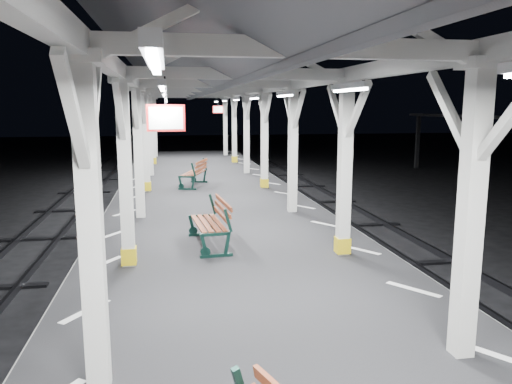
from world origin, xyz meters
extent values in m
plane|color=black|center=(0.00, 0.00, 0.00)|extent=(120.00, 120.00, 0.00)
cube|color=black|center=(0.00, 0.00, 0.50)|extent=(6.00, 50.00, 1.00)
cube|color=silver|center=(-2.45, 0.00, 1.00)|extent=(1.00, 48.00, 0.01)
cube|color=silver|center=(2.45, 0.00, 1.00)|extent=(1.00, 48.00, 0.01)
cube|color=silver|center=(-2.00, -2.00, 2.60)|extent=(0.22, 0.22, 3.20)
cube|color=silver|center=(-2.00, -2.00, 4.26)|extent=(0.40, 0.40, 0.12)
cube|color=silver|center=(-2.00, -1.45, 3.75)|extent=(0.10, 0.99, 0.99)
cube|color=silver|center=(-2.00, -2.55, 3.75)|extent=(0.10, 0.99, 0.99)
cube|color=silver|center=(-2.00, 2.00, 2.60)|extent=(0.22, 0.22, 3.20)
cube|color=silver|center=(-2.00, 2.00, 4.26)|extent=(0.40, 0.40, 0.12)
cube|color=gold|center=(-2.00, 2.00, 1.18)|extent=(0.26, 0.26, 0.30)
cube|color=silver|center=(-2.00, 2.55, 3.75)|extent=(0.10, 0.99, 0.99)
cube|color=silver|center=(-2.00, 1.45, 3.75)|extent=(0.10, 0.99, 0.99)
cube|color=silver|center=(-2.00, 6.00, 2.60)|extent=(0.22, 0.22, 3.20)
cube|color=silver|center=(-2.00, 6.00, 4.26)|extent=(0.40, 0.40, 0.12)
cube|color=silver|center=(-2.00, 6.55, 3.75)|extent=(0.10, 0.99, 0.99)
cube|color=silver|center=(-2.00, 5.45, 3.75)|extent=(0.10, 0.99, 0.99)
cube|color=silver|center=(-2.00, 10.00, 2.60)|extent=(0.22, 0.22, 3.20)
cube|color=silver|center=(-2.00, 10.00, 4.26)|extent=(0.40, 0.40, 0.12)
cube|color=gold|center=(-2.00, 10.00, 1.18)|extent=(0.26, 0.26, 0.30)
cube|color=silver|center=(-2.00, 10.55, 3.75)|extent=(0.10, 0.99, 0.99)
cube|color=silver|center=(-2.00, 9.45, 3.75)|extent=(0.10, 0.99, 0.99)
cube|color=silver|center=(-2.00, 14.00, 2.60)|extent=(0.22, 0.22, 3.20)
cube|color=silver|center=(-2.00, 14.00, 4.26)|extent=(0.40, 0.40, 0.12)
cube|color=silver|center=(-2.00, 14.55, 3.75)|extent=(0.10, 0.99, 0.99)
cube|color=silver|center=(-2.00, 13.45, 3.75)|extent=(0.10, 0.99, 0.99)
cube|color=silver|center=(-2.00, 18.00, 2.60)|extent=(0.22, 0.22, 3.20)
cube|color=silver|center=(-2.00, 18.00, 4.26)|extent=(0.40, 0.40, 0.12)
cube|color=gold|center=(-2.00, 18.00, 1.18)|extent=(0.26, 0.26, 0.30)
cube|color=silver|center=(-2.00, 18.55, 3.75)|extent=(0.10, 0.99, 0.99)
cube|color=silver|center=(-2.00, 17.45, 3.75)|extent=(0.10, 0.99, 0.99)
cube|color=silver|center=(-2.00, 22.00, 2.60)|extent=(0.22, 0.22, 3.20)
cube|color=silver|center=(-2.00, 22.00, 4.26)|extent=(0.40, 0.40, 0.12)
cube|color=silver|center=(-2.00, 22.55, 3.75)|extent=(0.10, 0.99, 0.99)
cube|color=silver|center=(-2.00, 21.45, 3.75)|extent=(0.10, 0.99, 0.99)
cube|color=silver|center=(2.00, -2.00, 2.60)|extent=(0.22, 0.22, 3.20)
cube|color=silver|center=(2.00, -2.00, 4.26)|extent=(0.40, 0.40, 0.12)
cube|color=silver|center=(2.00, -1.45, 3.75)|extent=(0.10, 0.99, 0.99)
cube|color=silver|center=(2.00, 2.00, 2.60)|extent=(0.22, 0.22, 3.20)
cube|color=silver|center=(2.00, 2.00, 4.26)|extent=(0.40, 0.40, 0.12)
cube|color=gold|center=(2.00, 2.00, 1.18)|extent=(0.26, 0.26, 0.30)
cube|color=silver|center=(2.00, 2.55, 3.75)|extent=(0.10, 0.99, 0.99)
cube|color=silver|center=(2.00, 1.45, 3.75)|extent=(0.10, 0.99, 0.99)
cube|color=silver|center=(2.00, 6.00, 2.60)|extent=(0.22, 0.22, 3.20)
cube|color=silver|center=(2.00, 6.00, 4.26)|extent=(0.40, 0.40, 0.12)
cube|color=silver|center=(2.00, 6.55, 3.75)|extent=(0.10, 0.99, 0.99)
cube|color=silver|center=(2.00, 5.45, 3.75)|extent=(0.10, 0.99, 0.99)
cube|color=silver|center=(2.00, 10.00, 2.60)|extent=(0.22, 0.22, 3.20)
cube|color=silver|center=(2.00, 10.00, 4.26)|extent=(0.40, 0.40, 0.12)
cube|color=gold|center=(2.00, 10.00, 1.18)|extent=(0.26, 0.26, 0.30)
cube|color=silver|center=(2.00, 10.55, 3.75)|extent=(0.10, 0.99, 0.99)
cube|color=silver|center=(2.00, 9.45, 3.75)|extent=(0.10, 0.99, 0.99)
cube|color=silver|center=(2.00, 14.00, 2.60)|extent=(0.22, 0.22, 3.20)
cube|color=silver|center=(2.00, 14.00, 4.26)|extent=(0.40, 0.40, 0.12)
cube|color=silver|center=(2.00, 14.55, 3.75)|extent=(0.10, 0.99, 0.99)
cube|color=silver|center=(2.00, 13.45, 3.75)|extent=(0.10, 0.99, 0.99)
cube|color=silver|center=(2.00, 18.00, 2.60)|extent=(0.22, 0.22, 3.20)
cube|color=silver|center=(2.00, 18.00, 4.26)|extent=(0.40, 0.40, 0.12)
cube|color=gold|center=(2.00, 18.00, 1.18)|extent=(0.26, 0.26, 0.30)
cube|color=silver|center=(2.00, 18.55, 3.75)|extent=(0.10, 0.99, 0.99)
cube|color=silver|center=(2.00, 17.45, 3.75)|extent=(0.10, 0.99, 0.99)
cube|color=silver|center=(2.00, 22.00, 2.60)|extent=(0.22, 0.22, 3.20)
cube|color=silver|center=(2.00, 22.00, 4.26)|extent=(0.40, 0.40, 0.12)
cube|color=silver|center=(2.00, 22.55, 3.75)|extent=(0.10, 0.99, 0.99)
cube|color=silver|center=(2.00, 21.45, 3.75)|extent=(0.10, 0.99, 0.99)
cube|color=silver|center=(-2.00, 0.00, 4.38)|extent=(0.18, 48.00, 0.24)
cube|color=silver|center=(2.00, 0.00, 4.38)|extent=(0.18, 48.00, 0.24)
cube|color=silver|center=(0.00, -2.00, 4.38)|extent=(4.20, 0.14, 0.20)
cube|color=silver|center=(0.00, 2.00, 4.38)|extent=(4.20, 0.14, 0.20)
cube|color=silver|center=(0.00, 6.00, 4.38)|extent=(4.20, 0.14, 0.20)
cube|color=silver|center=(0.00, 10.00, 4.38)|extent=(4.20, 0.14, 0.20)
cube|color=silver|center=(0.00, 14.00, 4.38)|extent=(4.20, 0.14, 0.20)
cube|color=silver|center=(0.00, 18.00, 4.38)|extent=(4.20, 0.14, 0.20)
cube|color=silver|center=(0.00, 22.00, 4.38)|extent=(4.20, 0.14, 0.20)
cube|color=#4A4C51|center=(-1.30, 0.00, 4.92)|extent=(2.80, 49.00, 1.45)
cube|color=#4A4C51|center=(1.30, 0.00, 4.92)|extent=(2.80, 49.00, 1.45)
cube|color=silver|center=(-1.30, -4.00, 4.10)|extent=(0.10, 1.35, 0.08)
cube|color=white|center=(-1.30, -4.00, 4.05)|extent=(0.05, 1.25, 0.05)
cube|color=silver|center=(-1.30, 0.00, 4.10)|extent=(0.10, 1.35, 0.08)
cube|color=white|center=(-1.30, 0.00, 4.05)|extent=(0.05, 1.25, 0.05)
cube|color=silver|center=(-1.30, 4.00, 4.10)|extent=(0.10, 1.35, 0.08)
cube|color=white|center=(-1.30, 4.00, 4.05)|extent=(0.05, 1.25, 0.05)
cube|color=silver|center=(-1.30, 8.00, 4.10)|extent=(0.10, 1.35, 0.08)
cube|color=white|center=(-1.30, 8.00, 4.05)|extent=(0.05, 1.25, 0.05)
cube|color=silver|center=(-1.30, 12.00, 4.10)|extent=(0.10, 1.35, 0.08)
cube|color=white|center=(-1.30, 12.00, 4.05)|extent=(0.05, 1.25, 0.05)
cube|color=silver|center=(-1.30, 16.00, 4.10)|extent=(0.10, 1.35, 0.08)
cube|color=white|center=(-1.30, 16.00, 4.05)|extent=(0.05, 1.25, 0.05)
cube|color=silver|center=(-1.30, 20.00, 4.10)|extent=(0.10, 1.35, 0.08)
cube|color=white|center=(-1.30, 20.00, 4.05)|extent=(0.05, 1.25, 0.05)
cube|color=silver|center=(1.30, 0.00, 4.10)|extent=(0.10, 1.35, 0.08)
cube|color=white|center=(1.30, 0.00, 4.05)|extent=(0.05, 1.25, 0.05)
cube|color=silver|center=(1.30, 4.00, 4.10)|extent=(0.10, 1.35, 0.08)
cube|color=white|center=(1.30, 4.00, 4.05)|extent=(0.05, 1.25, 0.05)
cube|color=silver|center=(1.30, 8.00, 4.10)|extent=(0.10, 1.35, 0.08)
cube|color=white|center=(1.30, 8.00, 4.05)|extent=(0.05, 1.25, 0.05)
cube|color=silver|center=(1.30, 12.00, 4.10)|extent=(0.10, 1.35, 0.08)
cube|color=white|center=(1.30, 12.00, 4.05)|extent=(0.05, 1.25, 0.05)
cube|color=silver|center=(1.30, 16.00, 4.10)|extent=(0.10, 1.35, 0.08)
cube|color=white|center=(1.30, 16.00, 4.05)|extent=(0.05, 1.25, 0.05)
cube|color=silver|center=(1.30, 20.00, 4.10)|extent=(0.10, 1.35, 0.08)
cube|color=white|center=(1.30, 20.00, 4.05)|extent=(0.05, 1.25, 0.05)
cylinder|color=black|center=(-1.27, -0.16, 4.02)|extent=(0.02, 0.02, 0.36)
cube|color=red|center=(-1.27, -0.16, 3.67)|extent=(0.50, 0.03, 0.35)
cube|color=white|center=(-1.27, -0.16, 3.67)|extent=(0.44, 0.04, 0.29)
cylinder|color=black|center=(1.12, 17.25, 4.02)|extent=(0.02, 0.02, 0.36)
cube|color=red|center=(1.12, 17.25, 3.67)|extent=(0.50, 0.03, 0.35)
cube|color=white|center=(1.12, 17.25, 3.67)|extent=(0.44, 0.05, 0.29)
cube|color=black|center=(14.00, 22.00, 1.65)|extent=(0.20, 0.20, 3.30)
sphere|color=silver|center=(14.00, 16.00, 3.22)|extent=(0.20, 0.20, 0.20)
sphere|color=silver|center=(14.00, 22.00, 3.22)|extent=(0.20, 0.20, 0.20)
cube|color=black|center=(-0.42, 2.21, 1.03)|extent=(0.63, 0.12, 0.06)
cube|color=black|center=(-0.64, 2.19, 1.24)|extent=(0.16, 0.07, 0.48)
cube|color=black|center=(-0.21, 2.23, 1.24)|extent=(0.15, 0.06, 0.48)
cube|color=black|center=(-0.19, 2.23, 1.70)|extent=(0.17, 0.07, 0.46)
cube|color=black|center=(-0.56, 3.87, 1.03)|extent=(0.63, 0.12, 0.06)
cube|color=black|center=(-0.79, 3.85, 1.24)|extent=(0.16, 0.07, 0.48)
cube|color=black|center=(-0.35, 3.89, 1.24)|extent=(0.15, 0.06, 0.48)
cube|color=black|center=(-0.33, 3.89, 1.70)|extent=(0.17, 0.07, 0.46)
cube|color=brown|center=(-0.70, 3.02, 1.47)|extent=(0.23, 1.59, 0.04)
cube|color=brown|center=(-0.56, 3.03, 1.47)|extent=(0.23, 1.59, 0.04)
cube|color=brown|center=(-0.43, 3.05, 1.47)|extent=(0.23, 1.59, 0.04)
cube|color=brown|center=(-0.29, 3.06, 1.47)|extent=(0.23, 1.59, 0.04)
cube|color=brown|center=(-0.22, 3.06, 1.61)|extent=(0.19, 1.58, 0.10)
cube|color=brown|center=(-0.20, 3.07, 1.75)|extent=(0.19, 1.58, 0.10)
cube|color=brown|center=(-0.18, 3.07, 1.89)|extent=(0.19, 1.58, 0.10)
cube|color=black|center=(-0.66, 10.06, 1.03)|extent=(0.62, 0.25, 0.06)
cube|color=black|center=(-0.88, 10.13, 1.24)|extent=(0.17, 0.10, 0.48)
cube|color=black|center=(-0.46, 10.00, 1.24)|extent=(0.15, 0.09, 0.48)
cube|color=black|center=(-0.44, 9.99, 1.70)|extent=(0.18, 0.10, 0.46)
cube|color=black|center=(-0.16, 11.65, 1.03)|extent=(0.62, 0.25, 0.06)
cube|color=black|center=(-0.38, 11.72, 1.24)|extent=(0.17, 0.10, 0.48)
cube|color=black|center=(0.04, 11.59, 1.24)|extent=(0.15, 0.09, 0.48)
cube|color=black|center=(0.06, 11.58, 1.70)|extent=(0.18, 0.10, 0.46)
cube|color=brown|center=(-0.61, 10.92, 1.47)|extent=(0.57, 1.54, 0.04)
cube|color=brown|center=(-0.48, 10.88, 1.47)|extent=(0.57, 1.54, 0.04)
cube|color=brown|center=(-0.35, 10.84, 1.47)|extent=(0.57, 1.54, 0.04)
cube|color=brown|center=(-0.22, 10.80, 1.47)|extent=(0.57, 1.54, 0.04)
cube|color=brown|center=(-0.15, 10.77, 1.62)|extent=(0.53, 1.53, 0.10)
cube|color=brown|center=(-0.13, 10.77, 1.75)|extent=(0.53, 1.53, 0.10)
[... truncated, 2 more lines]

